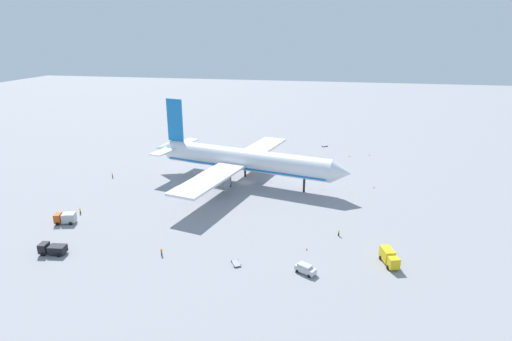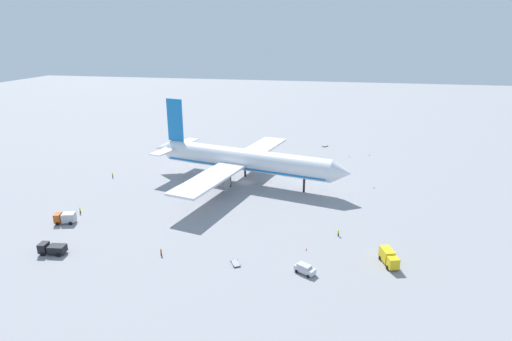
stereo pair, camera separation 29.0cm
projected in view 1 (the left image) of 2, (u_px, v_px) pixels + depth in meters
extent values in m
plane|color=gray|center=(246.00, 183.00, 136.64)|extent=(600.00, 600.00, 0.00)
cylinder|color=white|center=(246.00, 160.00, 134.08)|extent=(57.60, 19.68, 7.04)
cone|color=white|center=(342.00, 173.00, 121.80)|extent=(7.03, 7.99, 6.90)
cone|color=white|center=(164.00, 149.00, 146.64)|extent=(8.36, 8.09, 6.69)
cube|color=#1972BF|center=(175.00, 120.00, 141.04)|extent=(5.96, 1.83, 14.53)
cube|color=white|center=(186.00, 142.00, 149.82)|extent=(6.70, 11.52, 0.36)
cube|color=white|center=(164.00, 151.00, 138.65)|extent=(6.70, 11.52, 0.36)
cube|color=white|center=(260.00, 148.00, 151.63)|extent=(15.51, 31.45, 0.70)
cylinder|color=slate|center=(258.00, 158.00, 148.08)|extent=(5.69, 5.00, 4.00)
cube|color=white|center=(209.00, 179.00, 119.45)|extent=(15.51, 31.45, 0.70)
cylinder|color=slate|center=(220.00, 182.00, 123.72)|extent=(6.19, 5.07, 3.95)
cylinder|color=black|center=(304.00, 185.00, 128.10)|extent=(0.70, 0.70, 4.48)
cylinder|color=black|center=(245.00, 170.00, 141.81)|extent=(0.70, 0.70, 4.48)
cylinder|color=black|center=(230.00, 180.00, 132.27)|extent=(0.70, 0.70, 4.48)
cube|color=#1972BF|center=(246.00, 165.00, 134.70)|extent=(55.28, 18.83, 0.50)
cube|color=yellow|center=(394.00, 263.00, 86.26)|extent=(2.62, 2.42, 2.33)
cube|color=yellow|center=(387.00, 254.00, 89.36)|extent=(3.21, 4.31, 2.59)
cube|color=black|center=(395.00, 262.00, 85.46)|extent=(1.75, 0.62, 1.02)
cylinder|color=black|center=(398.00, 267.00, 86.92)|extent=(0.56, 0.95, 0.90)
cylinder|color=black|center=(388.00, 268.00, 86.69)|extent=(0.56, 0.95, 0.90)
cylinder|color=black|center=(390.00, 257.00, 90.64)|extent=(0.56, 0.95, 0.90)
cylinder|color=black|center=(380.00, 258.00, 90.42)|extent=(0.56, 0.95, 0.90)
cube|color=#BF4C14|center=(58.00, 218.00, 107.14)|extent=(2.13, 2.78, 2.29)
cube|color=#B2B2B7|center=(69.00, 218.00, 107.33)|extent=(3.70, 3.22, 2.31)
cube|color=black|center=(56.00, 216.00, 106.92)|extent=(0.64, 2.01, 1.01)
cylinder|color=black|center=(58.00, 224.00, 106.35)|extent=(0.95, 0.53, 0.90)
cylinder|color=black|center=(61.00, 220.00, 108.68)|extent=(0.95, 0.53, 0.90)
cylinder|color=black|center=(71.00, 224.00, 106.58)|extent=(0.95, 0.53, 0.90)
cylinder|color=black|center=(74.00, 219.00, 108.91)|extent=(0.95, 0.53, 0.90)
cube|color=black|center=(44.00, 248.00, 92.56)|extent=(2.02, 2.58, 2.11)
cube|color=black|center=(58.00, 249.00, 92.41)|extent=(3.86, 2.80, 1.66)
cube|color=black|center=(41.00, 245.00, 92.44)|extent=(0.32, 2.00, 0.93)
cylinder|color=black|center=(42.00, 255.00, 91.76)|extent=(0.93, 0.41, 0.90)
cylinder|color=black|center=(48.00, 249.00, 94.01)|extent=(0.93, 0.41, 0.90)
cylinder|color=black|center=(59.00, 255.00, 91.49)|extent=(0.93, 0.41, 0.90)
cylinder|color=black|center=(64.00, 250.00, 93.75)|extent=(0.93, 0.41, 0.90)
cube|color=silver|center=(306.00, 269.00, 85.24)|extent=(4.74, 3.75, 1.10)
cube|color=silver|center=(305.00, 266.00, 85.11)|extent=(3.27, 2.82, 0.55)
cylinder|color=black|center=(314.00, 272.00, 85.19)|extent=(0.67, 0.50, 0.64)
cylinder|color=black|center=(309.00, 276.00, 83.85)|extent=(0.67, 0.50, 0.64)
cylinder|color=black|center=(302.00, 267.00, 86.97)|extent=(0.67, 0.50, 0.64)
cylinder|color=black|center=(297.00, 271.00, 85.64)|extent=(0.67, 0.50, 0.64)
cube|color=gray|center=(325.00, 146.00, 179.69)|extent=(2.70, 2.74, 0.15)
cylinder|color=#333338|center=(322.00, 146.00, 178.86)|extent=(0.47, 0.49, 0.08)
cylinder|color=black|center=(324.00, 147.00, 178.67)|extent=(0.36, 0.37, 0.40)
cylinder|color=black|center=(322.00, 146.00, 179.75)|extent=(0.36, 0.37, 0.40)
cylinder|color=black|center=(327.00, 146.00, 179.68)|extent=(0.36, 0.37, 0.40)
cylinder|color=black|center=(325.00, 145.00, 180.77)|extent=(0.36, 0.37, 0.40)
cube|color=#26598C|center=(182.00, 146.00, 178.79)|extent=(1.90, 2.73, 0.15)
cylinder|color=#333338|center=(181.00, 147.00, 177.32)|extent=(0.21, 0.60, 0.08)
cube|color=silver|center=(182.00, 145.00, 178.59)|extent=(1.68, 2.31, 1.07)
cylinder|color=black|center=(183.00, 147.00, 177.92)|extent=(0.20, 0.42, 0.40)
cylinder|color=black|center=(180.00, 147.00, 177.90)|extent=(0.20, 0.42, 0.40)
cylinder|color=black|center=(184.00, 146.00, 179.72)|extent=(0.20, 0.42, 0.40)
cylinder|color=black|center=(180.00, 146.00, 179.70)|extent=(0.20, 0.42, 0.40)
cube|color=gray|center=(236.00, 263.00, 88.70)|extent=(2.65, 3.20, 0.15)
cylinder|color=#333338|center=(234.00, 259.00, 90.27)|extent=(0.37, 0.56, 0.08)
cylinder|color=black|center=(232.00, 261.00, 89.50)|extent=(0.30, 0.41, 0.40)
cylinder|color=black|center=(238.00, 260.00, 89.92)|extent=(0.30, 0.41, 0.40)
cylinder|color=black|center=(234.00, 267.00, 87.53)|extent=(0.30, 0.41, 0.40)
cylinder|color=black|center=(241.00, 265.00, 87.95)|extent=(0.30, 0.41, 0.40)
cylinder|color=black|center=(80.00, 212.00, 113.34)|extent=(0.45, 0.45, 0.87)
cylinder|color=yellow|center=(80.00, 210.00, 113.10)|extent=(0.56, 0.56, 0.65)
sphere|color=beige|center=(80.00, 208.00, 112.95)|extent=(0.24, 0.24, 0.24)
cylinder|color=#3F3F47|center=(113.00, 176.00, 141.33)|extent=(0.32, 0.32, 0.87)
cylinder|color=yellow|center=(112.00, 174.00, 141.09)|extent=(0.40, 0.40, 0.66)
sphere|color=beige|center=(112.00, 173.00, 140.94)|extent=(0.24, 0.24, 0.24)
cylinder|color=navy|center=(162.00, 254.00, 92.16)|extent=(0.45, 0.45, 0.85)
cylinder|color=orange|center=(161.00, 251.00, 91.92)|extent=(0.56, 0.56, 0.64)
sphere|color=tan|center=(161.00, 249.00, 91.78)|extent=(0.23, 0.23, 0.23)
cylinder|color=black|center=(339.00, 234.00, 100.98)|extent=(0.39, 0.39, 0.83)
cylinder|color=#B2F219|center=(339.00, 232.00, 100.74)|extent=(0.49, 0.49, 0.63)
sphere|color=beige|center=(339.00, 230.00, 100.61)|extent=(0.23, 0.23, 0.23)
cone|color=orange|center=(349.00, 156.00, 164.95)|extent=(0.36, 0.36, 0.55)
cone|color=orange|center=(307.00, 249.00, 94.49)|extent=(0.36, 0.36, 0.55)
cone|color=orange|center=(374.00, 187.00, 131.95)|extent=(0.36, 0.36, 0.55)
cone|color=orange|center=(369.00, 155.00, 166.39)|extent=(0.36, 0.36, 0.55)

